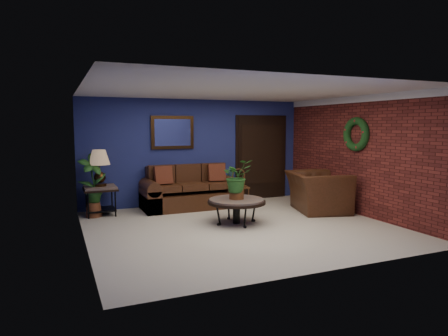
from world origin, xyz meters
name	(u,v)px	position (x,y,z in m)	size (l,w,h in m)	color
floor	(241,227)	(0.00, 0.00, 0.00)	(5.50, 5.50, 0.00)	beige
wall_back	(197,152)	(0.00, 2.50, 1.25)	(5.50, 0.04, 2.50)	navy
wall_left	(83,166)	(-2.75, 0.00, 1.25)	(0.04, 5.00, 2.50)	navy
wall_right_brick	(359,156)	(2.75, 0.00, 1.25)	(0.04, 5.00, 2.50)	maroon
ceiling	(241,91)	(0.00, 0.00, 2.50)	(5.50, 5.00, 0.02)	silver
crown_molding	(360,99)	(2.72, 0.00, 2.43)	(0.03, 5.00, 0.14)	white
wall_mirror	(173,132)	(-0.60, 2.46, 1.72)	(1.02, 0.06, 0.77)	#3D2510
closet_door	(261,158)	(1.75, 2.47, 1.05)	(1.44, 0.06, 2.18)	black
wreath	(356,134)	(2.69, 0.05, 1.70)	(0.72, 0.72, 0.16)	black
sofa	(190,193)	(-0.32, 2.08, 0.32)	(2.19, 0.94, 0.98)	#472214
coffee_table	(237,202)	(0.03, 0.27, 0.42)	(1.12, 1.12, 0.48)	#554E4A
end_table	(100,193)	(-2.30, 2.05, 0.47)	(0.68, 0.68, 0.62)	#554E4A
table_lamp	(99,164)	(-2.30, 2.05, 1.09)	(0.44, 0.44, 0.74)	#3D2510
side_chair	(240,184)	(0.98, 2.11, 0.47)	(0.40, 0.40, 0.84)	brown
armchair	(318,192)	(2.15, 0.59, 0.43)	(1.33, 1.16, 0.86)	#472214
coffee_plant	(237,177)	(0.03, 0.27, 0.90)	(0.65, 0.59, 0.76)	brown
floor_plant	(330,193)	(2.35, 0.41, 0.42)	(0.44, 0.40, 0.81)	brown
tall_plant	(93,183)	(-2.45, 1.95, 0.70)	(0.60, 0.45, 1.31)	brown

